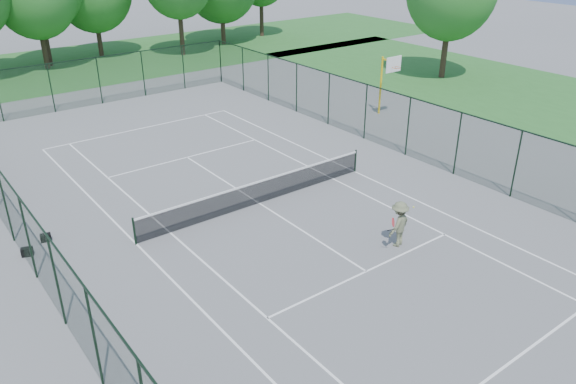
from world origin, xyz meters
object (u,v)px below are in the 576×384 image
tennis_net (259,191)px  sports_bag_a (27,252)px  basketball_goal (388,74)px  tennis_player (399,224)px

tennis_net → sports_bag_a: bearing=169.8°
basketball_goal → tennis_player: 15.42m
basketball_goal → tennis_player: (-10.71, -10.97, -1.70)m
tennis_net → sports_bag_a: (-8.88, 1.59, -0.42)m
tennis_player → sports_bag_a: bearing=146.0°
basketball_goal → sports_bag_a: size_ratio=9.28×
tennis_net → sports_bag_a: tennis_net is taller
sports_bag_a → tennis_player: 13.28m
tennis_net → tennis_player: (2.12, -5.82, 0.30)m
tennis_player → tennis_net: bearing=110.0°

